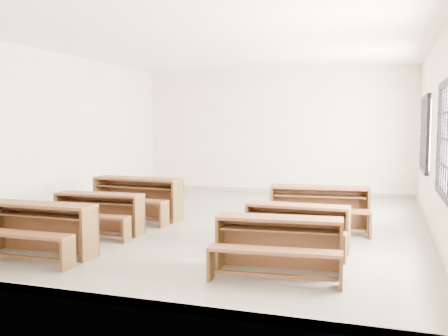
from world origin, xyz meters
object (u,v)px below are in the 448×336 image
(desk_set_2, at_px, (136,195))
(desk_set_1, at_px, (98,210))
(desk_set_5, at_px, (319,205))
(desk_set_4, at_px, (297,224))
(desk_set_0, at_px, (38,226))
(desk_set_3, at_px, (279,241))

(desk_set_2, bearing_deg, desk_set_1, -85.85)
(desk_set_1, height_order, desk_set_2, desk_set_2)
(desk_set_1, height_order, desk_set_5, desk_set_5)
(desk_set_4, bearing_deg, desk_set_5, 86.13)
(desk_set_1, relative_size, desk_set_2, 0.84)
(desk_set_4, bearing_deg, desk_set_0, -156.94)
(desk_set_1, bearing_deg, desk_set_4, -4.03)
(desk_set_1, distance_m, desk_set_3, 3.47)
(desk_set_3, height_order, desk_set_5, desk_set_5)
(desk_set_4, distance_m, desk_set_5, 1.53)
(desk_set_4, height_order, desk_set_5, desk_set_5)
(desk_set_0, height_order, desk_set_4, desk_set_0)
(desk_set_0, relative_size, desk_set_5, 0.92)
(desk_set_1, bearing_deg, desk_set_5, 20.49)
(desk_set_0, bearing_deg, desk_set_5, 40.15)
(desk_set_3, bearing_deg, desk_set_0, 178.95)
(desk_set_0, xyz_separation_m, desk_set_3, (3.26, 0.23, -0.02))
(desk_set_2, height_order, desk_set_5, desk_set_2)
(desk_set_2, height_order, desk_set_4, desk_set_2)
(desk_set_3, bearing_deg, desk_set_5, 81.98)
(desk_set_3, xyz_separation_m, desk_set_5, (0.14, 2.65, 0.04))
(desk_set_1, xyz_separation_m, desk_set_3, (3.25, -1.22, 0.01))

